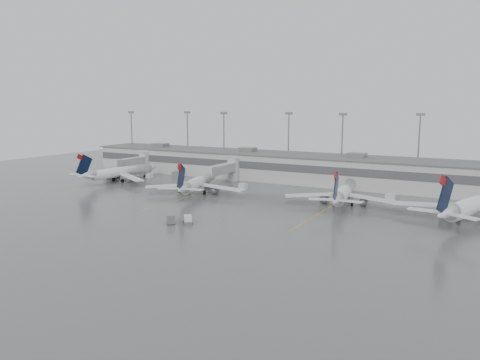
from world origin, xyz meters
The scene contains 19 objects.
ground centered at (0.00, 0.00, 0.00)m, with size 260.00×260.00×0.00m, color #525254.
terminal centered at (-0.01, 57.98, 4.17)m, with size 152.00×17.00×9.45m.
light_masts centered at (0.00, 63.75, 12.03)m, with size 142.40×8.00×20.60m.
jet_bridge_left centered at (-55.50, 45.72, 3.87)m, with size 4.00×17.20×7.00m.
jet_bridge_right centered at (-20.50, 45.72, 3.87)m, with size 4.00×17.20×7.00m.
stand_markings centered at (0.00, 24.00, 0.01)m, with size 105.25×40.00×0.01m.
jet_far_left centered at (-49.32, 30.86, 2.99)m, with size 26.29×29.64×9.61m.
jet_mid_left centered at (-17.71, 26.00, 3.01)m, with size 25.58×29.10×9.68m.
jet_mid_right centered at (19.47, 30.99, 3.01)m, with size 26.37×29.78×9.68m.
jet_far_right centered at (46.35, 28.02, 3.41)m, with size 28.90×32.89×10.96m.
baggage_tug centered at (-1.76, -0.78, 0.65)m, with size 2.84×3.00×1.66m.
baggage_cart centered at (-4.96, -1.98, 0.95)m, with size 3.02×3.21×1.81m.
gse_uld_a centered at (-46.51, 41.34, 0.78)m, with size 2.21×1.47×1.56m, color silver.
gse_uld_b centered at (-10.89, 38.22, 0.76)m, with size 2.16×1.44×1.53m, color silver.
gse_uld_c centered at (28.00, 41.77, 0.80)m, with size 2.26×1.51×1.60m, color silver.
gse_loader centered at (-38.14, 44.67, 1.09)m, with size 2.18×3.48×2.18m, color slate.
cone_a centered at (-41.97, 40.91, 0.32)m, with size 0.41×0.41×0.65m, color orange.
cone_b centered at (-13.52, 37.53, 0.40)m, with size 0.50×0.50×0.79m, color orange.
cone_c centered at (7.94, 39.50, 0.34)m, with size 0.43×0.43×0.69m, color orange.
Camera 1 is at (49.82, -73.00, 22.79)m, focal length 35.00 mm.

